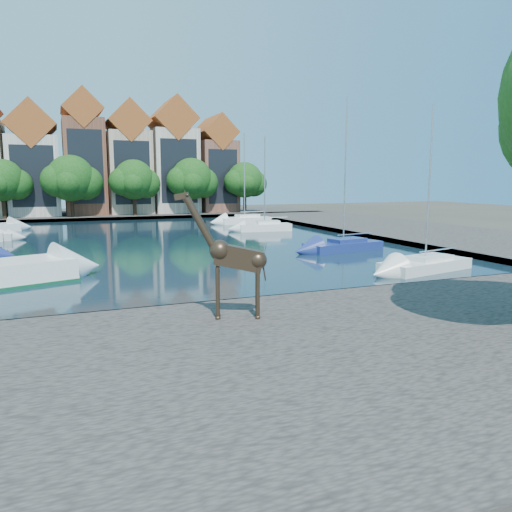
{
  "coord_description": "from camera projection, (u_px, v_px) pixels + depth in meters",
  "views": [
    {
      "loc": [
        -7.7,
        -18.98,
        5.36
      ],
      "look_at": [
        -0.47,
        -0.7,
        2.33
      ],
      "focal_mm": 35.0,
      "sensor_mm": 36.0,
      "label": 1
    }
  ],
  "objects": [
    {
      "name": "sailboat_right_c",
      "position": [
        265.0,
        225.0,
        51.42
      ],
      "size": [
        5.56,
        2.54,
        9.59
      ],
      "color": "white",
      "rests_on": "water_basin"
    },
    {
      "name": "townhouse_center",
      "position": [
        84.0,
        158.0,
        69.78
      ],
      "size": [
        5.44,
        9.18,
        16.93
      ],
      "color": "brown",
      "rests_on": "far_quay"
    },
    {
      "name": "far_tree_mid_west",
      "position": [
        72.0,
        180.0,
        64.52
      ],
      "size": [
        7.8,
        6.0,
        8.0
      ],
      "color": "#332114",
      "rests_on": "far_quay"
    },
    {
      "name": "townhouse_east_end",
      "position": [
        214.0,
        168.0,
        76.88
      ],
      "size": [
        5.44,
        9.18,
        14.43
      ],
      "color": "brown",
      "rests_on": "far_quay"
    },
    {
      "name": "sailboat_right_d",
      "position": [
        245.0,
        219.0,
        60.23
      ],
      "size": [
        6.39,
        2.72,
        10.65
      ],
      "color": "white",
      "rests_on": "water_basin"
    },
    {
      "name": "water_basin",
      "position": [
        156.0,
        241.0,
        43.11
      ],
      "size": [
        38.0,
        50.0,
        0.08
      ],
      "primitive_type": "cube",
      "color": "black",
      "rests_on": "ground"
    },
    {
      "name": "sailboat_right_a",
      "position": [
        425.0,
        263.0,
        29.01
      ],
      "size": [
        6.34,
        3.37,
        9.43
      ],
      "color": "silver",
      "rests_on": "water_basin"
    },
    {
      "name": "giraffe_statue",
      "position": [
        232.0,
        257.0,
        17.39
      ],
      "size": [
        3.03,
        1.29,
        4.43
      ],
      "color": "#36271B",
      "rests_on": "near_quay"
    },
    {
      "name": "townhouse_west_inner",
      "position": [
        34.0,
        164.0,
        67.58
      ],
      "size": [
        6.43,
        9.18,
        15.15
      ],
      "color": "beige",
      "rests_on": "far_quay"
    },
    {
      "name": "far_quay",
      "position": [
        116.0,
        215.0,
        72.49
      ],
      "size": [
        60.0,
        16.0,
        0.5
      ],
      "primitive_type": "cube",
      "color": "#4D4743",
      "rests_on": "ground"
    },
    {
      "name": "ground",
      "position": [
        260.0,
        307.0,
        21.06
      ],
      "size": [
        160.0,
        160.0,
        0.0
      ],
      "primitive_type": "plane",
      "color": "#38332B",
      "rests_on": "ground"
    },
    {
      "name": "right_quay",
      "position": [
        395.0,
        229.0,
        52.17
      ],
      "size": [
        14.0,
        52.0,
        0.5
      ],
      "primitive_type": "cube",
      "color": "#4D4743",
      "rests_on": "ground"
    },
    {
      "name": "townhouse_east_mid",
      "position": [
        172.0,
        161.0,
        74.37
      ],
      "size": [
        6.43,
        9.18,
        16.65
      ],
      "color": "beige",
      "rests_on": "far_quay"
    },
    {
      "name": "near_quay",
      "position": [
        350.0,
        356.0,
        14.59
      ],
      "size": [
        50.0,
        14.0,
        0.5
      ],
      "primitive_type": "cube",
      "color": "#4D4743",
      "rests_on": "ground"
    },
    {
      "name": "far_tree_far_east",
      "position": [
        245.0,
        181.0,
        73.27
      ],
      "size": [
        6.76,
        5.2,
        7.36
      ],
      "color": "#332114",
      "rests_on": "far_quay"
    },
    {
      "name": "townhouse_east_inner",
      "position": [
        128.0,
        163.0,
        72.06
      ],
      "size": [
        5.94,
        9.18,
        15.79
      ],
      "color": "tan",
      "rests_on": "far_quay"
    },
    {
      "name": "far_tree_mid_east",
      "position": [
        135.0,
        181.0,
        67.45
      ],
      "size": [
        7.02,
        5.4,
        7.52
      ],
      "color": "#332114",
      "rests_on": "far_quay"
    },
    {
      "name": "far_tree_east",
      "position": [
        192.0,
        180.0,
        70.34
      ],
      "size": [
        7.54,
        5.8,
        7.84
      ],
      "color": "#332114",
      "rests_on": "far_quay"
    },
    {
      "name": "sailboat_right_b",
      "position": [
        343.0,
        244.0,
        37.3
      ],
      "size": [
        6.4,
        3.12,
        11.4
      ],
      "color": "navy",
      "rests_on": "water_basin"
    },
    {
      "name": "far_tree_west",
      "position": [
        3.0,
        182.0,
        61.64
      ],
      "size": [
        6.76,
        5.2,
        7.36
      ],
      "color": "#332114",
      "rests_on": "far_quay"
    }
  ]
}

